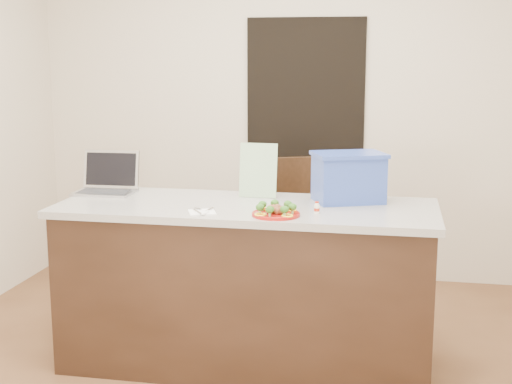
% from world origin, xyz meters
% --- Properties ---
extents(ground, '(4.00, 4.00, 0.00)m').
position_xyz_m(ground, '(0.00, 0.00, 0.00)').
color(ground, brown).
rests_on(ground, ground).
extents(room_shell, '(4.00, 4.00, 4.00)m').
position_xyz_m(room_shell, '(0.00, 0.00, 1.62)').
color(room_shell, white).
rests_on(room_shell, ground).
extents(doorway, '(0.90, 0.02, 2.00)m').
position_xyz_m(doorway, '(0.10, 1.98, 1.00)').
color(doorway, black).
rests_on(doorway, ground).
extents(island, '(2.06, 0.76, 0.92)m').
position_xyz_m(island, '(0.00, 0.25, 0.46)').
color(island, black).
rests_on(island, ground).
extents(plate, '(0.25, 0.25, 0.02)m').
position_xyz_m(plate, '(0.20, 0.01, 0.93)').
color(plate, maroon).
rests_on(plate, island).
extents(meatballs, '(0.09, 0.10, 0.04)m').
position_xyz_m(meatballs, '(0.20, 0.01, 0.95)').
color(meatballs, brown).
rests_on(meatballs, plate).
extents(broccoli, '(0.20, 0.21, 0.04)m').
position_xyz_m(broccoli, '(0.20, 0.01, 0.97)').
color(broccoli, '#204B14').
rests_on(broccoli, plate).
extents(pepper_rings, '(0.20, 0.20, 0.01)m').
position_xyz_m(pepper_rings, '(0.20, 0.01, 0.94)').
color(pepper_rings, yellow).
rests_on(pepper_rings, plate).
extents(napkin, '(0.17, 0.17, 0.01)m').
position_xyz_m(napkin, '(-0.18, 0.01, 0.92)').
color(napkin, white).
rests_on(napkin, island).
extents(fork, '(0.08, 0.15, 0.00)m').
position_xyz_m(fork, '(-0.20, 0.02, 0.93)').
color(fork, '#B8B7BC').
rests_on(fork, napkin).
extents(knife, '(0.03, 0.17, 0.01)m').
position_xyz_m(knife, '(-0.15, -0.00, 0.93)').
color(knife, white).
rests_on(knife, napkin).
extents(yogurt_bottle, '(0.03, 0.03, 0.06)m').
position_xyz_m(yogurt_bottle, '(0.40, 0.11, 0.95)').
color(yogurt_bottle, silver).
rests_on(yogurt_bottle, island).
extents(laptop, '(0.35, 0.28, 0.24)m').
position_xyz_m(laptop, '(-0.88, 0.45, 0.99)').
color(laptop, '#B2B1B6').
rests_on(laptop, island).
extents(leaflet, '(0.22, 0.06, 0.31)m').
position_xyz_m(leaflet, '(0.03, 0.47, 1.08)').
color(leaflet, silver).
rests_on(leaflet, island).
extents(blue_box, '(0.45, 0.40, 0.27)m').
position_xyz_m(blue_box, '(0.54, 0.44, 1.06)').
color(blue_box, '#2C459F').
rests_on(blue_box, island).
extents(chair, '(0.61, 0.62, 1.06)m').
position_xyz_m(chair, '(0.18, 1.07, 0.60)').
color(chair, '#321C0F').
rests_on(chair, ground).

